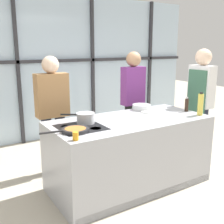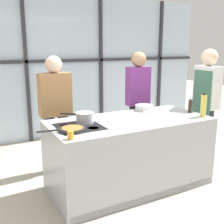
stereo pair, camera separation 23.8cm
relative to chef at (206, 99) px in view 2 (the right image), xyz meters
The scene contains 13 objects.
ground_plane 1.76m from the chef, behind, with size 18.00×18.00×0.00m, color #BCB29E.
back_window_wall 2.80m from the chef, 120.77° to the left, with size 6.40×0.10×2.80m.
demo_island 1.54m from the chef, behind, with size 2.06×0.97×0.91m.
chef is the anchor object (origin of this frame).
spectator_far_left 2.26m from the chef, 159.48° to the left, with size 0.45×0.24×1.70m.
spectator_center_left 1.07m from the chef, 132.20° to the left, with size 0.39×0.24×1.74m.
frying_pan 2.26m from the chef, behind, with size 0.54×0.30×0.04m.
saucepan 1.99m from the chef, behind, with size 0.37×0.29×0.13m.
white_plate 0.97m from the chef, behind, with size 0.24×0.24×0.01m, color white.
mixing_bowl 0.99m from the chef, 165.38° to the left, with size 0.27×0.27×0.08m.
oil_bottle 0.65m from the chef, 138.67° to the right, with size 0.08×0.08×0.31m.
pepper_grinder 0.51m from the chef, 159.93° to the right, with size 0.05×0.05×0.21m.
juice_glass_near 2.40m from the chef, 168.12° to the right, with size 0.06×0.06×0.09m, color orange.
Camera 2 is at (-1.81, -2.95, 1.83)m, focal length 45.00 mm.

